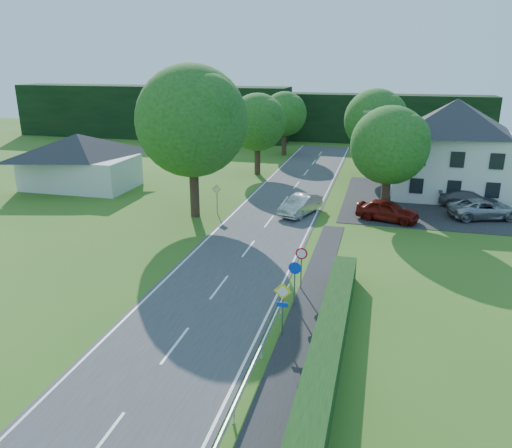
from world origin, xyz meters
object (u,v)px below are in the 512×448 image
(parked_car_silver_a, at_px, (410,188))
(parasol, at_px, (442,188))
(streetlight, at_px, (383,155))
(parked_car_silver_b, at_px, (484,209))
(motorcycle, at_px, (296,196))
(moving_car, at_px, (301,205))
(parked_car_red, at_px, (387,210))
(parked_car_grey, at_px, (469,199))

(parked_car_silver_a, bearing_deg, parasol, -94.15)
(streetlight, bearing_deg, parked_car_silver_b, -7.42)
(motorcycle, bearing_deg, parked_car_silver_b, -26.03)
(moving_car, xyz_separation_m, parked_car_red, (6.71, 0.03, 0.03))
(streetlight, bearing_deg, parked_car_silver_a, 59.08)
(parked_car_silver_a, bearing_deg, parked_car_grey, -129.60)
(streetlight, distance_m, parked_car_silver_b, 8.80)
(motorcycle, relative_size, parasol, 1.02)
(moving_car, distance_m, parked_car_silver_b, 14.20)
(parked_car_grey, distance_m, parked_car_silver_b, 3.11)
(moving_car, xyz_separation_m, parasol, (11.39, 8.27, 0.07))
(streetlight, xyz_separation_m, parked_car_silver_b, (7.93, -1.03, -3.68))
(moving_car, bearing_deg, motorcycle, 125.88)
(parked_car_red, bearing_deg, parked_car_silver_a, 1.32)
(parked_car_silver_b, distance_m, parasol, 6.33)
(streetlight, xyz_separation_m, parked_car_silver_a, (2.56, 4.28, -3.68))
(parked_car_red, xyz_separation_m, parked_car_grey, (6.57, 5.50, -0.10))
(parked_car_silver_a, relative_size, parked_car_silver_b, 0.85)
(streetlight, relative_size, motorcycle, 4.21)
(moving_car, bearing_deg, parasol, 55.46)
(streetlight, relative_size, parasol, 4.29)
(parked_car_red, bearing_deg, motorcycle, 81.40)
(parasol, bearing_deg, parked_car_grey, -55.34)
(motorcycle, height_order, parked_car_silver_a, parked_car_silver_a)
(parked_car_grey, bearing_deg, parked_car_silver_b, -159.40)
(motorcycle, xyz_separation_m, parasol, (12.39, 4.85, 0.34))
(motorcycle, xyz_separation_m, parked_car_red, (7.72, -3.39, 0.30))
(parked_car_silver_b, xyz_separation_m, parasol, (-2.59, 5.77, 0.10))
(moving_car, distance_m, parasol, 14.07)
(parked_car_red, height_order, parked_car_grey, parked_car_red)
(parked_car_red, relative_size, parked_car_grey, 0.97)
(moving_car, xyz_separation_m, parked_car_grey, (13.28, 5.53, -0.07))
(parked_car_silver_b, bearing_deg, parked_car_grey, -4.43)
(parked_car_silver_a, height_order, parked_car_grey, parked_car_silver_a)
(parasol, bearing_deg, motorcycle, -158.64)
(motorcycle, bearing_deg, parked_car_grey, -14.11)
(parked_car_silver_b, bearing_deg, moving_car, 82.67)
(motorcycle, distance_m, parked_car_silver_b, 15.02)
(streetlight, xyz_separation_m, parked_car_grey, (7.22, 2.00, -3.72))
(moving_car, relative_size, parked_car_silver_b, 0.87)
(moving_car, distance_m, parked_car_silver_a, 11.63)
(parked_car_grey, bearing_deg, motorcycle, 105.95)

